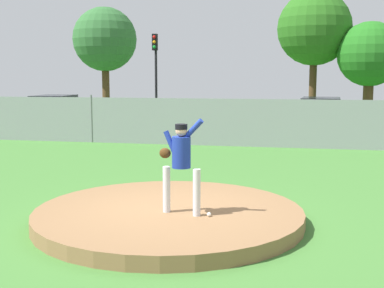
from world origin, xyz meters
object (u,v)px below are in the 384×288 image
at_px(pitcher_youth, 181,159).
at_px(baseball, 209,214).
at_px(parked_car_burgundy, 320,117).
at_px(traffic_cone_orange, 257,124).
at_px(parked_car_slate, 54,113).
at_px(traffic_light_near, 155,62).

distance_m(pitcher_youth, baseball, 1.06).
distance_m(pitcher_youth, parked_car_burgundy, 14.94).
distance_m(pitcher_youth, traffic_cone_orange, 16.36).
bearing_deg(parked_car_slate, traffic_cone_orange, 9.00).
relative_size(baseball, parked_car_slate, 0.02).
bearing_deg(traffic_cone_orange, traffic_light_near, 153.65).
height_order(baseball, traffic_light_near, traffic_light_near).
height_order(baseball, traffic_cone_orange, traffic_cone_orange).
bearing_deg(pitcher_youth, baseball, -8.72).
bearing_deg(parked_car_burgundy, baseball, -99.55).
bearing_deg(parked_car_slate, parked_car_burgundy, -0.63).
height_order(parked_car_slate, traffic_light_near, traffic_light_near).
height_order(parked_car_slate, traffic_cone_orange, parked_car_slate).
bearing_deg(traffic_light_near, pitcher_youth, -73.20).
relative_size(parked_car_burgundy, traffic_light_near, 0.85).
height_order(baseball, parked_car_slate, parked_car_slate).
xyz_separation_m(parked_car_burgundy, traffic_cone_orange, (-2.88, 1.70, -0.52)).
relative_size(pitcher_youth, baseball, 22.51).
relative_size(parked_car_burgundy, traffic_cone_orange, 7.49).
relative_size(pitcher_youth, parked_car_burgundy, 0.40).
distance_m(parked_car_burgundy, traffic_cone_orange, 3.39).
height_order(pitcher_youth, traffic_cone_orange, pitcher_youth).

